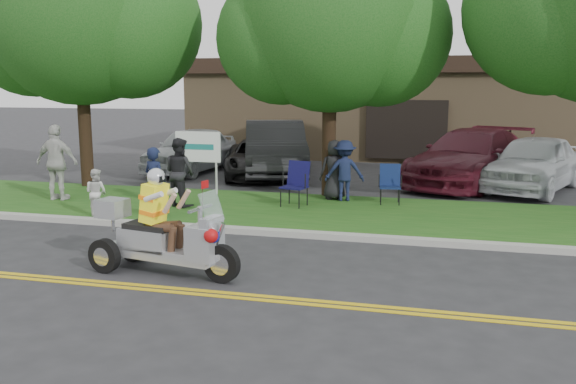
% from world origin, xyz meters
% --- Properties ---
extents(ground, '(120.00, 120.00, 0.00)m').
position_xyz_m(ground, '(0.00, 0.00, 0.00)').
color(ground, '#28282B').
rests_on(ground, ground).
extents(centerline_near, '(60.00, 0.10, 0.01)m').
position_xyz_m(centerline_near, '(0.00, -0.58, 0.01)').
color(centerline_near, gold).
rests_on(centerline_near, ground).
extents(centerline_far, '(60.00, 0.10, 0.01)m').
position_xyz_m(centerline_far, '(0.00, -0.42, 0.01)').
color(centerline_far, gold).
rests_on(centerline_far, ground).
extents(curb, '(60.00, 0.25, 0.12)m').
position_xyz_m(curb, '(0.00, 3.05, 0.06)').
color(curb, '#A8A89E').
rests_on(curb, ground).
extents(grass_verge, '(60.00, 4.00, 0.10)m').
position_xyz_m(grass_verge, '(0.00, 5.20, 0.06)').
color(grass_verge, '#195115').
rests_on(grass_verge, ground).
extents(commercial_building, '(18.00, 8.20, 4.00)m').
position_xyz_m(commercial_building, '(2.00, 18.98, 2.01)').
color(commercial_building, '#9E7F5B').
rests_on(commercial_building, ground).
extents(tree_left, '(6.62, 5.40, 7.78)m').
position_xyz_m(tree_left, '(-6.44, 7.03, 4.85)').
color(tree_left, '#332114').
rests_on(tree_left, ground).
extents(tree_mid, '(5.88, 4.80, 7.05)m').
position_xyz_m(tree_mid, '(0.55, 7.23, 4.43)').
color(tree_mid, '#332114').
rests_on(tree_mid, ground).
extents(business_sign, '(1.25, 0.06, 1.75)m').
position_xyz_m(business_sign, '(-2.90, 6.60, 1.26)').
color(business_sign, silver).
rests_on(business_sign, ground).
extents(trike_scooter, '(2.58, 1.06, 1.69)m').
position_xyz_m(trike_scooter, '(-0.90, 0.22, 0.59)').
color(trike_scooter, black).
rests_on(trike_scooter, ground).
extents(lawn_chair_a, '(0.56, 0.58, 0.95)m').
position_xyz_m(lawn_chair_a, '(2.16, 6.50, 0.64)').
color(lawn_chair_a, black).
rests_on(lawn_chair_a, grass_verge).
extents(lawn_chair_b, '(0.67, 0.69, 1.06)m').
position_xyz_m(lawn_chair_b, '(0.01, 5.64, 0.70)').
color(lawn_chair_b, black).
rests_on(lawn_chair_b, grass_verge).
extents(spectator_adult_left, '(0.65, 0.53, 1.54)m').
position_xyz_m(spectator_adult_left, '(-2.67, 3.61, 0.88)').
color(spectator_adult_left, '#141B38').
rests_on(spectator_adult_left, grass_verge).
extents(spectator_adult_mid, '(0.98, 0.90, 1.63)m').
position_xyz_m(spectator_adult_mid, '(-2.65, 4.86, 0.92)').
color(spectator_adult_mid, black).
rests_on(spectator_adult_mid, grass_verge).
extents(spectator_adult_right, '(1.12, 0.49, 1.90)m').
position_xyz_m(spectator_adult_right, '(-5.95, 4.84, 1.05)').
color(spectator_adult_right, beige).
rests_on(spectator_adult_right, grass_verge).
extents(spectator_chair_a, '(1.07, 0.76, 1.51)m').
position_xyz_m(spectator_chair_a, '(1.03, 6.54, 0.86)').
color(spectator_chair_a, '#151D3D').
rests_on(spectator_chair_a, grass_verge).
extents(spectator_chair_b, '(0.86, 0.72, 1.51)m').
position_xyz_m(spectator_chair_b, '(0.75, 6.65, 0.86)').
color(spectator_chair_b, black).
rests_on(spectator_chair_b, grass_verge).
extents(child_right, '(0.56, 0.47, 1.05)m').
position_xyz_m(child_right, '(-4.00, 3.40, 0.63)').
color(child_right, silver).
rests_on(child_right, grass_verge).
extents(parked_car_far_left, '(2.17, 4.64, 1.53)m').
position_xyz_m(parked_car_far_left, '(-5.00, 10.97, 0.77)').
color(parked_car_far_left, silver).
rests_on(parked_car_far_left, ground).
extents(parked_car_left, '(3.44, 5.74, 1.79)m').
position_xyz_m(parked_car_left, '(-2.00, 10.93, 0.89)').
color(parked_car_left, '#29292C').
rests_on(parked_car_left, ground).
extents(parked_car_mid, '(3.19, 4.78, 1.22)m').
position_xyz_m(parked_car_mid, '(-2.38, 10.31, 0.61)').
color(parked_car_mid, black).
rests_on(parked_car_mid, ground).
extents(parked_car_right, '(4.44, 6.15, 1.65)m').
position_xyz_m(parked_car_right, '(4.18, 10.50, 0.83)').
color(parked_car_right, '#511320').
rests_on(parked_car_right, ground).
extents(parked_car_far_right, '(3.54, 5.01, 1.58)m').
position_xyz_m(parked_car_far_right, '(5.86, 9.87, 0.79)').
color(parked_car_far_right, silver).
rests_on(parked_car_far_right, ground).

